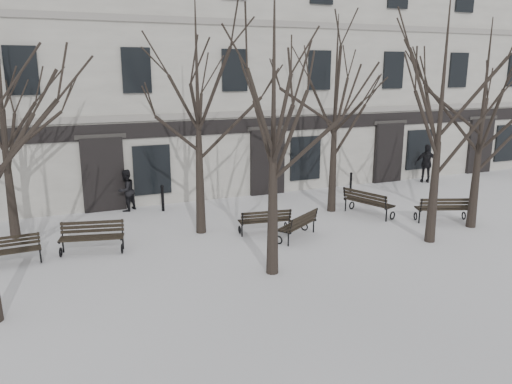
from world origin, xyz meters
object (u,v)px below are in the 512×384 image
bench_2 (443,208)px  bench_4 (299,224)px  tree_1 (274,95)px  bench_3 (92,236)px  tree_3 (484,100)px  tree_2 (443,90)px  bench_1 (265,220)px  bench_5 (368,202)px  bench_0 (10,250)px

bench_2 → bench_4: 5.73m
tree_1 → bench_3: (-4.39, 3.58, -4.31)m
bench_2 → tree_3: bearing=142.1°
tree_2 → bench_3: size_ratio=3.94×
bench_1 → bench_4: bearing=141.2°
bench_1 → bench_5: size_ratio=0.86×
tree_1 → bench_2: size_ratio=3.82×
bench_2 → bench_3: size_ratio=1.03×
bench_1 → bench_4: (0.83, -0.88, 0.01)m
tree_2 → tree_3: bearing=15.1°
bench_5 → tree_2: bearing=163.9°
tree_2 → bench_3: (-10.18, 3.22, -4.33)m
bench_3 → bench_4: bench_3 is taller
bench_0 → bench_5: bench_5 is taller
tree_2 → bench_3: 11.52m
tree_2 → bench_4: size_ratio=4.27×
tree_3 → bench_0: tree_3 is taller
bench_0 → bench_1: bearing=-4.8°
tree_3 → bench_2: tree_3 is taller
bench_0 → bench_4: 8.70m
bench_0 → bench_1: bench_1 is taller
bench_3 → bench_5: 10.04m
bench_4 → tree_3: bearing=135.9°
bench_2 → bench_4: size_ratio=1.11×
tree_2 → bench_0: 13.53m
tree_1 → bench_3: size_ratio=3.93×
bench_0 → bench_2: 14.43m
tree_1 → tree_3: size_ratio=1.09×
tree_3 → bench_0: 15.57m
bench_3 → bench_2: bearing=5.0°
tree_2 → bench_0: size_ratio=4.72×
bench_0 → bench_2: bench_2 is taller
bench_5 → tree_3: bearing=-153.9°
bench_4 → bench_5: 3.90m
bench_4 → bench_5: (3.66, 1.35, 0.06)m
tree_2 → bench_2: bearing=38.0°
tree_3 → bench_0: bearing=170.7°
bench_3 → bench_4: 6.51m
tree_2 → bench_0: (-12.42, 3.08, -4.40)m
bench_4 → tree_2: bearing=120.6°
tree_1 → bench_5: size_ratio=3.68×
tree_2 → tree_3: tree_2 is taller
tree_3 → bench_4: 7.48m
bench_1 → bench_0: bearing=5.8°
tree_3 → bench_2: 4.02m
bench_0 → bench_2: size_ratio=0.81×
bench_4 → bench_3: bearing=-44.3°
bench_3 → bench_4: size_ratio=1.08×
tree_2 → bench_4: tree_2 is taller
tree_2 → bench_3: tree_2 is taller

